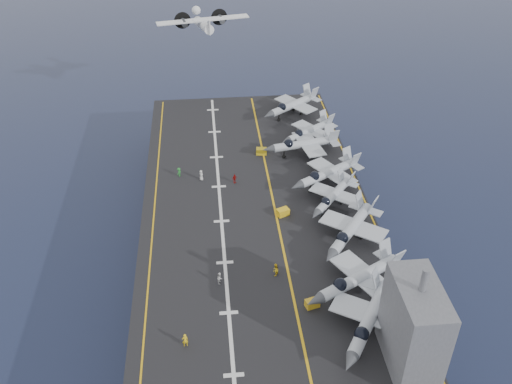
{
  "coord_description": "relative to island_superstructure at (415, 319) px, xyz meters",
  "views": [
    {
      "loc": [
        -7.57,
        -73.16,
        67.0
      ],
      "look_at": [
        0.0,
        4.0,
        13.0
      ],
      "focal_mm": 40.0,
      "sensor_mm": 36.0,
      "label": 1
    }
  ],
  "objects": [
    {
      "name": "fighter_jet_2",
      "position": [
        -2.97,
        12.23,
        -4.74
      ],
      "size": [
        19.04,
        16.87,
        5.53
      ],
      "primitive_type": null,
      "color": "#9FA8B1",
      "rests_on": "flight_deck"
    },
    {
      "name": "crew_5",
      "position": [
        -24.01,
        42.52,
        -6.53
      ],
      "size": [
        0.96,
        1.28,
        1.95
      ],
      "primitive_type": "imported",
      "color": "silver",
      "rests_on": "flight_deck"
    },
    {
      "name": "deck_edge_port",
      "position": [
        -32.0,
        30.0,
        -7.48
      ],
      "size": [
        0.25,
        90.0,
        0.02
      ],
      "primitive_type": "cube",
      "color": "gold",
      "rests_on": "flight_deck"
    },
    {
      "name": "landing_centerline",
      "position": [
        -21.0,
        30.0,
        -7.48
      ],
      "size": [
        0.5,
        90.0,
        0.02
      ],
      "primitive_type": "cube",
      "color": "silver",
      "rests_on": "flight_deck"
    },
    {
      "name": "fighter_jet_8",
      "position": [
        -3.93,
        65.92,
        -4.93
      ],
      "size": [
        17.76,
        16.74,
        5.14
      ],
      "primitive_type": null,
      "color": "gray",
      "rests_on": "flight_deck"
    },
    {
      "name": "fighter_jet_5",
      "position": [
        -1.77,
        38.91,
        -4.96
      ],
      "size": [
        17.52,
        15.75,
        5.07
      ],
      "primitive_type": null,
      "color": "#9197A0",
      "rests_on": "flight_deck"
    },
    {
      "name": "fighter_jet_7",
      "position": [
        -2.33,
        54.65,
        -5.18
      ],
      "size": [
        16.02,
        14.94,
        4.63
      ],
      "primitive_type": null,
      "color": "gray",
      "rests_on": "flight_deck"
    },
    {
      "name": "crew_4",
      "position": [
        -18.15,
        40.97,
        -6.63
      ],
      "size": [
        1.26,
        1.17,
        1.75
      ],
      "primitive_type": "imported",
      "color": "#9D0B09",
      "rests_on": "flight_deck"
    },
    {
      "name": "fighter_jet_4",
      "position": [
        -2.27,
        32.4,
        -5.27
      ],
      "size": [
        14.71,
        15.4,
        4.47
      ],
      "primitive_type": null,
      "color": "#9CA3AD",
      "rests_on": "flight_deck"
    },
    {
      "name": "flight_deck",
      "position": [
        -15.0,
        30.0,
        -7.7
      ],
      "size": [
        38.0,
        92.0,
        0.4
      ],
      "primitive_type": "cube",
      "color": "black",
      "rests_on": "hull"
    },
    {
      "name": "island_superstructure",
      "position": [
        0.0,
        0.0,
        0.0
      ],
      "size": [
        5.0,
        10.0,
        15.0
      ],
      "primitive_type": null,
      "color": "#56595E",
      "rests_on": "flight_deck"
    },
    {
      "name": "hull",
      "position": [
        -15.0,
        30.0,
        -12.9
      ],
      "size": [
        36.0,
        90.0,
        10.0
      ],
      "primitive_type": "cube",
      "color": "#56595E",
      "rests_on": "ground"
    },
    {
      "name": "fighter_jet_3",
      "position": [
        -1.52,
        22.99,
        -4.82
      ],
      "size": [
        17.47,
        18.5,
        5.35
      ],
      "primitive_type": null,
      "color": "gray",
      "rests_on": "flight_deck"
    },
    {
      "name": "foul_line",
      "position": [
        -12.0,
        30.0,
        -7.48
      ],
      "size": [
        0.35,
        90.0,
        0.02
      ],
      "primitive_type": "cube",
      "color": "gold",
      "rests_on": "flight_deck"
    },
    {
      "name": "crew_1",
      "position": [
        -26.71,
        5.02,
        -6.47
      ],
      "size": [
        1.39,
        1.07,
        2.07
      ],
      "primitive_type": "imported",
      "color": "yellow",
      "rests_on": "flight_deck"
    },
    {
      "name": "fighter_jet_6",
      "position": [
        -4.19,
        49.3,
        -4.93
      ],
      "size": [
        16.37,
        12.45,
        5.13
      ],
      "primitive_type": null,
      "color": "#8B939B",
      "rests_on": "flight_deck"
    },
    {
      "name": "ground",
      "position": [
        -15.0,
        30.0,
        -17.9
      ],
      "size": [
        500.0,
        500.0,
        0.0
      ],
      "primitive_type": "plane",
      "color": "#142135",
      "rests_on": "ground"
    },
    {
      "name": "fighter_jet_1",
      "position": [
        -3.43,
        4.96,
        -4.76
      ],
      "size": [
        17.35,
        18.95,
        5.48
      ],
      "primitive_type": null,
      "color": "#91999F",
      "rests_on": "flight_deck"
    },
    {
      "name": "transport_plane",
      "position": [
        -22.03,
        83.22,
        6.97
      ],
      "size": [
        23.03,
        17.8,
        4.9
      ],
      "primitive_type": null,
      "color": "#B9BBBE"
    },
    {
      "name": "tow_cart_a",
      "position": [
        -9.74,
        10.11,
        -6.95
      ],
      "size": [
        2.1,
        1.66,
        1.11
      ],
      "primitive_type": null,
      "color": "gold",
      "rests_on": "flight_deck"
    },
    {
      "name": "tow_cart_b",
      "position": [
        -10.9,
        30.72,
        -6.91
      ],
      "size": [
        2.3,
        1.94,
        1.18
      ],
      "primitive_type": null,
      "color": "gold",
      "rests_on": "flight_deck"
    },
    {
      "name": "deck_edge_stbd",
      "position": [
        3.5,
        30.0,
        -7.48
      ],
      "size": [
        0.25,
        90.0,
        0.02
      ],
      "primitive_type": "cube",
      "color": "gold",
      "rests_on": "flight_deck"
    },
    {
      "name": "crew_7",
      "position": [
        -13.92,
        16.61,
        -6.47
      ],
      "size": [
        1.42,
        1.48,
        2.07
      ],
      "primitive_type": "imported",
      "color": "yellow",
      "rests_on": "flight_deck"
    },
    {
      "name": "crew_2",
      "position": [
        -21.89,
        15.87,
        -6.58
      ],
      "size": [
        0.88,
        1.19,
        1.83
      ],
      "primitive_type": "imported",
      "color": "silver",
      "rests_on": "flight_deck"
    },
    {
      "name": "crew_3",
      "position": [
        -27.97,
        44.13,
        -6.65
      ],
      "size": [
        1.06,
        1.21,
        1.7
      ],
      "primitive_type": "imported",
      "color": "#1E8629",
      "rests_on": "flight_deck"
    },
    {
      "name": "tow_cart_c",
      "position": [
        -12.35,
        50.4,
        -6.91
      ],
      "size": [
        2.12,
        1.52,
        1.19
      ],
      "primitive_type": null,
      "color": "gold",
      "rests_on": "flight_deck"
    }
  ]
}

